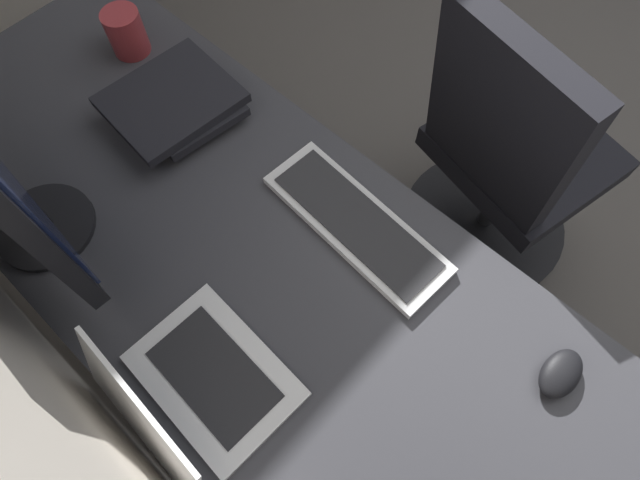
% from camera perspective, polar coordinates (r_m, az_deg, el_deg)
% --- Properties ---
extents(desk, '(2.12, 0.70, 0.73)m').
position_cam_1_polar(desk, '(1.08, -1.82, -8.43)').
color(desk, '#38383D').
rests_on(desk, ground).
extents(drawer_pedestal, '(0.40, 0.51, 0.69)m').
position_cam_1_polar(drawer_pedestal, '(1.36, 7.17, -21.14)').
color(drawer_pedestal, '#38383D').
rests_on(drawer_pedestal, ground).
extents(laptop_leftmost, '(0.30, 0.27, 0.20)m').
position_cam_1_polar(laptop_leftmost, '(0.96, -14.11, -15.57)').
color(laptop_leftmost, white).
rests_on(laptop_leftmost, desk).
extents(keyboard_main, '(0.43, 0.17, 0.02)m').
position_cam_1_polar(keyboard_main, '(1.08, 3.93, 1.80)').
color(keyboard_main, silver).
rests_on(keyboard_main, desk).
extents(mouse_main, '(0.06, 0.10, 0.03)m').
position_cam_1_polar(mouse_main, '(1.06, 24.48, -12.94)').
color(mouse_main, black).
rests_on(mouse_main, desk).
extents(book_stack_near, '(0.26, 0.29, 0.06)m').
position_cam_1_polar(book_stack_near, '(1.27, -15.20, 14.17)').
color(book_stack_near, gold).
rests_on(book_stack_near, desk).
extents(coffee_mug, '(0.13, 0.09, 0.11)m').
position_cam_1_polar(coffee_mug, '(1.43, -20.20, 20.29)').
color(coffee_mug, '#A53338').
rests_on(coffee_mug, desk).
extents(office_chair, '(0.56, 0.59, 0.97)m').
position_cam_1_polar(office_chair, '(1.58, 19.21, 7.58)').
color(office_chair, black).
rests_on(office_chair, ground).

